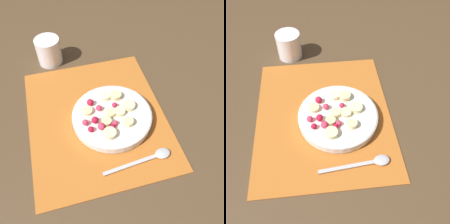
% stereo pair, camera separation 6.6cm
% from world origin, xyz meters
% --- Properties ---
extents(ground_plane, '(3.00, 3.00, 0.00)m').
position_xyz_m(ground_plane, '(0.00, 0.00, 0.00)').
color(ground_plane, '#4C3823').
extents(placemat, '(0.45, 0.37, 0.01)m').
position_xyz_m(placemat, '(0.00, 0.00, 0.00)').
color(placemat, '#B26023').
rests_on(placemat, ground_plane).
extents(fruit_bowl, '(0.22, 0.22, 0.04)m').
position_xyz_m(fruit_bowl, '(0.02, 0.04, 0.02)').
color(fruit_bowl, white).
rests_on(fruit_bowl, placemat).
extents(spoon, '(0.04, 0.18, 0.01)m').
position_xyz_m(spoon, '(0.16, 0.10, 0.01)').
color(spoon, '#B2B2B7').
rests_on(spoon, placemat).
extents(drinking_glass, '(0.08, 0.08, 0.09)m').
position_xyz_m(drinking_glass, '(-0.28, -0.09, 0.04)').
color(drinking_glass, white).
rests_on(drinking_glass, ground_plane).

